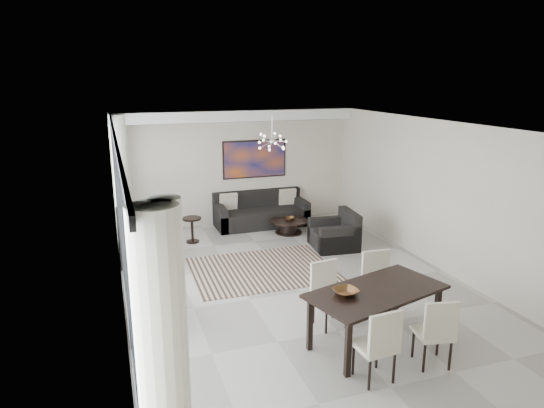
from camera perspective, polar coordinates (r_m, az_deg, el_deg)
name	(u,v)px	position (r m, az deg, el deg)	size (l,w,h in m)	color
room_shell	(328,211)	(8.40, 6.57, -0.81)	(6.00, 9.00, 2.90)	#A8A39B
window_wall	(128,229)	(7.64, -16.60, -2.80)	(0.37, 8.95, 2.90)	white
soffit	(237,116)	(12.03, -4.18, 10.31)	(5.98, 0.40, 0.26)	white
painting	(255,159)	(12.46, -2.05, 5.31)	(1.68, 0.04, 0.98)	#B04D18
chandelier	(272,141)	(10.44, 0.01, 7.37)	(0.66, 0.66, 0.71)	silver
rug	(262,269)	(9.66, -1.16, -7.68)	(2.74, 2.11, 0.01)	black
coffee_table	(289,226)	(11.80, 1.97, -2.55)	(0.94, 0.94, 0.33)	black
bowl_coffee	(290,219)	(11.73, 2.13, -1.74)	(0.23, 0.23, 0.07)	brown
sofa_main	(261,214)	(12.40, -1.33, -1.20)	(2.33, 0.95, 0.85)	black
loveseat	(140,240)	(10.78, -15.26, -4.16)	(0.97, 1.73, 0.87)	black
armchair	(335,235)	(10.87, 7.48, -3.67)	(1.01, 1.05, 0.82)	black
side_table	(192,226)	(11.23, -9.39, -2.52)	(0.43, 0.43, 0.59)	black
tv_console	(141,309)	(7.87, -15.14, -11.88)	(0.42, 1.48, 0.46)	black
television	(150,275)	(7.59, -14.19, -8.07)	(1.19, 0.16, 0.69)	gray
dining_table	(376,295)	(7.03, 12.18, -10.47)	(2.15, 1.47, 0.82)	black
dining_chair_sw	(379,341)	(6.26, 12.53, -15.50)	(0.49, 0.49, 1.00)	beige
dining_chair_se	(437,329)	(6.75, 18.81, -13.73)	(0.53, 0.53, 0.97)	beige
dining_chair_nw	(327,289)	(7.52, 6.48, -9.89)	(0.51, 0.51, 0.99)	beige
dining_chair_ne	(378,279)	(7.95, 12.38, -8.56)	(0.50, 0.50, 1.03)	beige
bowl_dining	(346,292)	(6.75, 8.68, -10.21)	(0.33, 0.33, 0.08)	brown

